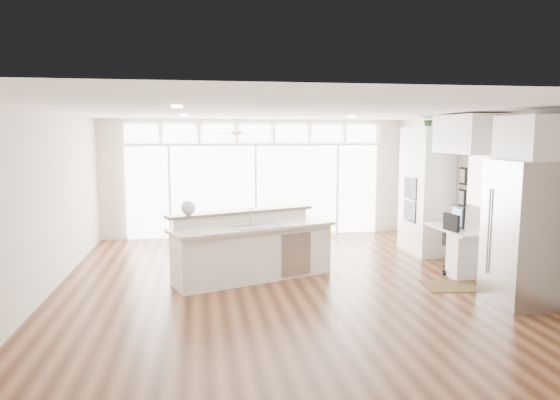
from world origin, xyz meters
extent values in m
cube|color=#432314|center=(0.00, 0.00, -0.01)|extent=(7.00, 8.00, 0.02)
cube|color=white|center=(0.00, 0.00, 2.70)|extent=(7.00, 8.00, 0.02)
cube|color=beige|center=(0.00, 4.00, 1.35)|extent=(7.00, 0.04, 2.70)
cube|color=beige|center=(0.00, -4.00, 1.35)|extent=(7.00, 0.04, 2.70)
cube|color=beige|center=(-3.50, 0.00, 1.35)|extent=(0.04, 8.00, 2.70)
cube|color=beige|center=(3.50, 0.00, 1.35)|extent=(0.04, 8.00, 2.70)
cube|color=white|center=(0.00, 3.94, 1.05)|extent=(5.80, 0.06, 2.08)
cube|color=white|center=(0.00, 3.94, 2.38)|extent=(5.90, 0.06, 0.40)
cube|color=white|center=(3.46, 0.30, 1.55)|extent=(0.04, 0.85, 0.85)
cube|color=white|center=(-0.50, 2.80, 2.48)|extent=(1.16, 1.16, 0.32)
cube|color=white|center=(0.00, 0.20, 2.68)|extent=(3.40, 3.00, 0.02)
cube|color=white|center=(3.17, 1.80, 1.25)|extent=(0.64, 1.20, 2.50)
cube|color=white|center=(3.13, 0.30, 0.38)|extent=(0.72, 1.30, 0.76)
cube|color=white|center=(3.17, 0.30, 2.35)|extent=(0.64, 1.30, 0.64)
cube|color=#AAABAF|center=(3.11, -1.35, 1.00)|extent=(0.76, 0.90, 2.00)
cube|color=white|center=(3.17, -1.35, 2.30)|extent=(0.64, 0.90, 0.60)
cube|color=black|center=(3.46, 0.92, 1.40)|extent=(0.06, 0.22, 0.80)
cube|color=white|center=(-0.43, 0.44, 0.54)|extent=(2.90, 1.89, 1.08)
cube|color=#322210|center=(2.60, -0.48, 0.01)|extent=(0.97, 0.76, 0.01)
cube|color=black|center=(3.04, 0.14, 0.52)|extent=(0.59, 0.55, 1.03)
sphere|color=silver|center=(-1.46, 0.49, 1.19)|extent=(0.30, 0.30, 0.23)
cube|color=black|center=(3.05, 0.30, 0.97)|extent=(0.14, 0.50, 0.41)
cube|color=silver|center=(2.88, 0.30, 0.77)|extent=(0.14, 0.35, 0.02)
imported|color=#2C5D28|center=(3.17, 1.80, 2.62)|extent=(0.29, 0.31, 0.24)
camera|label=1|loc=(-1.27, -7.47, 2.34)|focal=32.00mm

